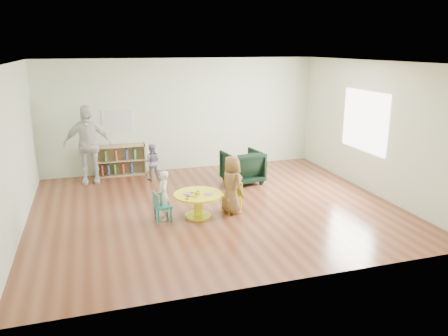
% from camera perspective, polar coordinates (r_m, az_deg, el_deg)
% --- Properties ---
extents(room, '(7.10, 7.00, 2.80)m').
position_cam_1_polar(room, '(8.21, -1.12, 7.32)').
color(room, brown).
rests_on(room, ground).
extents(activity_table, '(0.90, 0.90, 0.50)m').
position_cam_1_polar(activity_table, '(8.13, -3.41, -4.29)').
color(activity_table, yellow).
rests_on(activity_table, ground).
extents(kid_chair_left, '(0.33, 0.33, 0.55)m').
position_cam_1_polar(kid_chair_left, '(8.01, -8.31, -4.87)').
color(kid_chair_left, '#178076').
rests_on(kid_chair_left, ground).
extents(kid_chair_right, '(0.38, 0.38, 0.59)m').
position_cam_1_polar(kid_chair_right, '(8.40, 1.25, -3.56)').
color(kid_chair_right, yellow).
rests_on(kid_chair_right, ground).
extents(bookshelf, '(1.20, 0.30, 0.75)m').
position_cam_1_polar(bookshelf, '(11.02, -13.42, 0.95)').
color(bookshelf, tan).
rests_on(bookshelf, ground).
extents(alphabet_poster, '(0.74, 0.01, 0.54)m').
position_cam_1_polar(alphabet_poster, '(10.94, -13.72, 6.11)').
color(alphabet_poster, white).
rests_on(alphabet_poster, ground).
extents(armchair, '(0.93, 0.95, 0.76)m').
position_cam_1_polar(armchair, '(10.12, 2.43, 0.15)').
color(armchair, black).
rests_on(armchair, ground).
extents(child_left, '(0.26, 0.36, 0.92)m').
position_cam_1_polar(child_left, '(8.02, -7.92, -3.58)').
color(child_left, white).
rests_on(child_left, ground).
extents(child_right, '(0.51, 0.63, 1.12)m').
position_cam_1_polar(child_right, '(8.23, 1.05, -2.19)').
color(child_right, orange).
rests_on(child_right, ground).
extents(toddler, '(0.48, 0.41, 0.87)m').
position_cam_1_polar(toddler, '(10.47, -9.40, 0.79)').
color(toddler, '#1B1F45').
rests_on(toddler, ground).
extents(adult_caretaker, '(1.07, 0.47, 1.81)m').
position_cam_1_polar(adult_caretaker, '(10.47, -17.39, 2.94)').
color(adult_caretaker, silver).
rests_on(adult_caretaker, ground).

